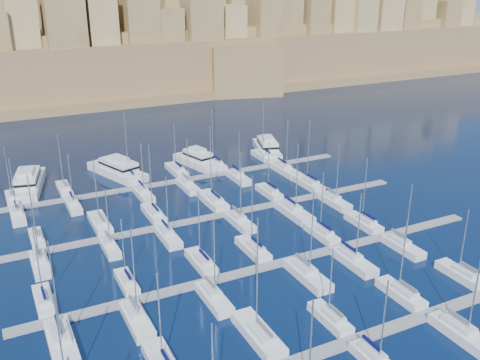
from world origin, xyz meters
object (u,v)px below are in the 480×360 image
sailboat_4 (401,294)px  motor_yacht_d (267,147)px  motor_yacht_b (118,169)px  motor_yacht_c (197,160)px  motor_yacht_a (28,182)px  sailboat_2 (259,334)px

sailboat_4 → motor_yacht_d: (16.35, 70.22, 1.00)m
motor_yacht_b → motor_yacht_c: same height
motor_yacht_b → motor_yacht_d: size_ratio=1.09×
motor_yacht_b → motor_yacht_a: bearing=179.5°
motor_yacht_c → motor_yacht_b: bearing=174.7°
sailboat_2 → motor_yacht_d: size_ratio=1.02×
motor_yacht_a → motor_yacht_c: bearing=-2.9°
motor_yacht_c → motor_yacht_d: bearing=2.9°
motor_yacht_d → sailboat_4: bearing=-103.1°
sailboat_2 → sailboat_4: size_ratio=1.40×
sailboat_4 → motor_yacht_a: (-44.70, 71.18, 1.00)m
sailboat_4 → motor_yacht_c: 69.32m
motor_yacht_c → sailboat_4: bearing=-86.2°
motor_yacht_c → motor_yacht_d: size_ratio=0.87×
motor_yacht_a → motor_yacht_d: 61.06m
motor_yacht_a → motor_yacht_c: 40.16m
sailboat_2 → motor_yacht_c: size_ratio=1.18×
sailboat_2 → sailboat_4: sailboat_2 is taller
motor_yacht_b → motor_yacht_c: size_ratio=1.26×
motor_yacht_d → motor_yacht_c: bearing=-177.1°
sailboat_2 → motor_yacht_d: sailboat_2 is taller
sailboat_2 → motor_yacht_d: 80.09m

